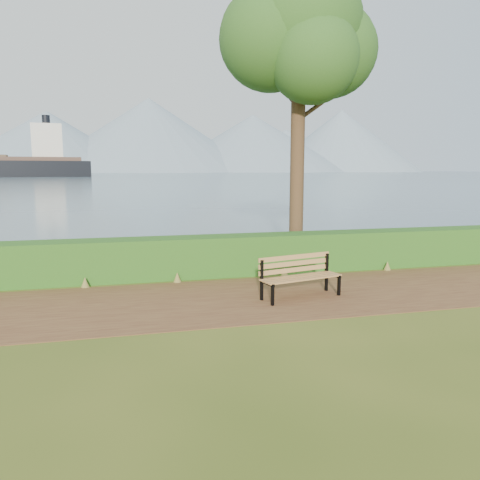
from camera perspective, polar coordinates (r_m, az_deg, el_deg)
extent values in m
plane|color=#3D4F16|center=(9.55, 0.36, -7.65)|extent=(140.00, 140.00, 0.00)
cube|color=#582F1E|center=(9.83, -0.08, -7.14)|extent=(40.00, 3.40, 0.01)
cube|color=#184814|center=(11.91, -2.71, -1.91)|extent=(32.00, 0.85, 1.00)
cube|color=#485E74|center=(268.91, -13.47, 7.85)|extent=(700.00, 510.00, 0.00)
cone|color=gray|center=(408.55, -22.36, 11.01)|extent=(160.00, 160.00, 48.00)
cone|color=gray|center=(415.45, -10.98, 12.41)|extent=(190.00, 190.00, 62.00)
cone|color=gray|center=(424.60, 1.56, 11.67)|extent=(170.00, 170.00, 50.00)
cone|color=gray|center=(465.90, 12.18, 11.71)|extent=(150.00, 150.00, 58.00)
cone|color=gray|center=(439.21, -15.08, 10.30)|extent=(120.00, 120.00, 35.00)
cone|color=gray|center=(460.15, 5.61, 10.77)|extent=(130.00, 130.00, 40.00)
cube|color=black|center=(9.30, 3.99, -6.71)|extent=(0.06, 0.07, 0.44)
cube|color=black|center=(9.61, 2.66, -4.95)|extent=(0.06, 0.07, 0.85)
cube|color=black|center=(9.43, 3.32, -5.28)|extent=(0.17, 0.51, 0.05)
cube|color=black|center=(10.23, 11.97, -5.46)|extent=(0.06, 0.07, 0.44)
cube|color=black|center=(10.51, 10.52, -3.90)|extent=(0.06, 0.07, 0.85)
cube|color=black|center=(10.34, 11.25, -4.18)|extent=(0.17, 0.51, 0.05)
cube|color=olive|center=(9.71, 8.10, -4.77)|extent=(1.74, 0.50, 0.03)
cube|color=olive|center=(9.81, 7.68, -4.62)|extent=(1.74, 0.50, 0.03)
cube|color=olive|center=(9.91, 7.27, -4.48)|extent=(1.74, 0.50, 0.03)
cube|color=olive|center=(10.01, 6.87, -4.34)|extent=(1.74, 0.50, 0.03)
cube|color=olive|center=(10.03, 6.69, -3.62)|extent=(1.73, 0.45, 0.10)
cube|color=olive|center=(10.00, 6.70, -2.84)|extent=(1.73, 0.45, 0.10)
cube|color=olive|center=(9.97, 6.72, -2.07)|extent=(1.73, 0.45, 0.10)
cylinder|color=#352315|center=(13.41, 7.04, 12.29)|extent=(0.39, 0.39, 7.09)
sphere|color=#234F1A|center=(13.92, 7.29, 24.52)|extent=(3.35, 3.35, 3.35)
sphere|color=#234F1A|center=(14.16, 10.96, 21.69)|extent=(2.56, 2.56, 2.56)
sphere|color=#234F1A|center=(13.58, 3.73, 23.25)|extent=(2.76, 2.76, 2.76)
sphere|color=#234F1A|center=(13.04, 8.89, 21.11)|extent=(2.36, 2.36, 2.36)
sphere|color=#234F1A|center=(14.60, 5.38, 25.80)|extent=(2.17, 2.17, 2.17)
cylinder|color=#352315|center=(13.65, 8.91, 15.51)|extent=(1.04, 0.12, 0.77)
cylinder|color=#352315|center=(13.52, 5.35, 17.75)|extent=(0.80, 0.37, 0.71)
cube|color=silver|center=(174.73, -22.44, 11.00)|extent=(10.64, 9.95, 11.76)
cylinder|color=black|center=(175.22, -22.57, 13.26)|extent=(2.57, 2.57, 3.74)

